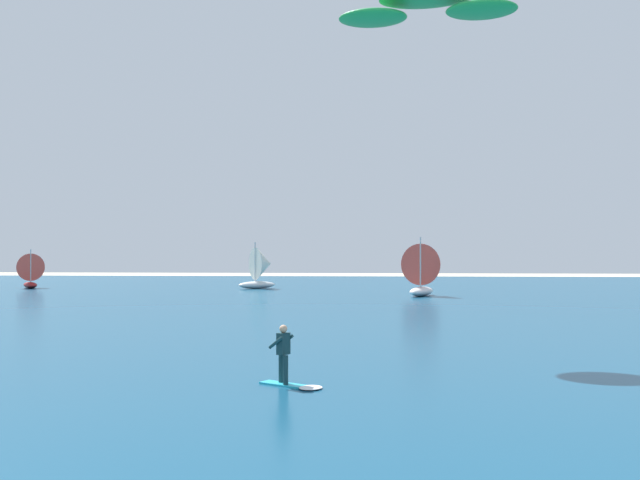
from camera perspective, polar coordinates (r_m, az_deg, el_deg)
The scene contains 6 objects.
ocean at distance 53.50m, azimuth 2.48°, elevation -4.70°, with size 160.00×90.00×0.10m, color navy.
kitesurfer at distance 20.87m, azimuth -2.39°, elevation -9.42°, with size 1.95×1.53×1.67m.
kite at distance 31.47m, azimuth 8.09°, elevation 17.11°, with size 7.40×3.52×1.08m.
sailboat_near_shore at distance 75.40m, azimuth -21.26°, elevation -2.15°, with size 3.07×3.26×3.62m.
sailboat_outermost at distance 69.40m, azimuth -4.45°, elevation -2.08°, with size 3.85×3.49×4.28m.
sailboat_mid_right at distance 59.58m, azimuth 7.90°, elevation -2.19°, with size 3.66×4.08×4.60m.
Camera 1 is at (1.04, -2.61, 3.92)m, focal length 42.03 mm.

